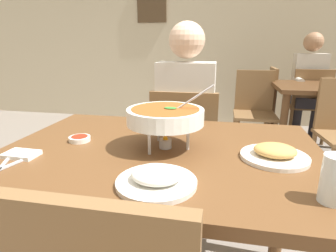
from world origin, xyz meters
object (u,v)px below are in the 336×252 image
chair_diner_main (185,147)px  chair_bg_right (254,107)px  dining_table_main (161,175)px  sauce_dish (80,139)px  chair_bg_window (262,99)px  chair_bg_middle (308,101)px  rice_plate (156,178)px  appetizer_plate (275,154)px  curry_bowl (165,117)px  dining_table_far (325,99)px  diner_main (186,112)px  patron_bg_middle (309,81)px  drink_glass (335,182)px

chair_diner_main → chair_bg_right: 1.52m
dining_table_main → sauce_dish: size_ratio=13.92×
chair_bg_window → chair_bg_middle: bearing=-2.4°
chair_diner_main → rice_plate: bearing=-87.0°
appetizer_plate → curry_bowl: bearing=175.5°
rice_plate → sauce_dish: (-0.41, 0.31, -0.01)m
sauce_dish → chair_bg_window: 2.81m
appetizer_plate → chair_bg_right: (0.15, 2.16, -0.29)m
chair_diner_main → dining_table_far: bearing=46.2°
chair_diner_main → diner_main: (0.00, 0.03, 0.24)m
sauce_dish → chair_bg_right: (0.94, 2.12, -0.28)m
chair_bg_middle → patron_bg_middle: (-0.02, 0.02, 0.24)m
sauce_dish → chair_bg_window: (1.08, 2.58, -0.28)m
drink_glass → sauce_dish: bearing=160.6°
drink_glass → dining_table_far: drink_glass is taller
appetizer_plate → dining_table_far: size_ratio=0.24×
drink_glass → patron_bg_middle: 2.98m
dining_table_main → chair_bg_window: 2.70m
dining_table_main → curry_bowl: size_ratio=3.77×
chair_diner_main → drink_glass: 1.20m
chair_diner_main → chair_bg_right: same height
chair_diner_main → chair_bg_middle: 2.23m
curry_bowl → chair_bg_middle: (1.23, 2.57, -0.40)m
rice_plate → patron_bg_middle: patron_bg_middle is taller
dining_table_main → sauce_dish: bearing=177.0°
sauce_dish → drink_glass: size_ratio=0.69×
rice_plate → drink_glass: bearing=-0.0°
chair_bg_middle → patron_bg_middle: patron_bg_middle is taller
chair_bg_right → chair_bg_window: (0.14, 0.46, 0.00)m
appetizer_plate → patron_bg_middle: bearing=72.9°
dining_table_main → dining_table_far: same height
sauce_dish → drink_glass: 0.94m
chair_bg_middle → diner_main: bearing=-124.6°
diner_main → dining_table_far: diner_main is taller
diner_main → chair_bg_middle: (1.25, 1.81, -0.24)m
dining_table_far → chair_bg_middle: (-0.00, 0.54, -0.13)m
curry_bowl → patron_bg_middle: patron_bg_middle is taller
rice_plate → chair_bg_right: chair_bg_right is taller
rice_plate → chair_bg_middle: (1.20, 2.87, -0.29)m
drink_glass → appetizer_plate: bearing=110.2°
dining_table_main → drink_glass: bearing=-29.1°
chair_diner_main → patron_bg_middle: patron_bg_middle is taller
rice_plate → chair_bg_right: size_ratio=0.27×
rice_plate → appetizer_plate: (0.37, 0.27, 0.00)m
appetizer_plate → sauce_dish: size_ratio=2.67×
chair_diner_main → patron_bg_middle: 2.25m
drink_glass → diner_main: bearing=116.3°
rice_plate → chair_bg_middle: bearing=67.4°
dining_table_main → dining_table_far: 2.39m
sauce_dish → chair_bg_window: chair_bg_window is taller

